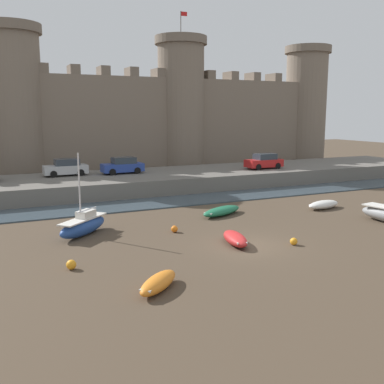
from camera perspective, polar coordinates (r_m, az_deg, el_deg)
The scene contains 15 objects.
ground_plane at distance 26.11m, azimuth 7.11°, elevation -6.76°, with size 160.00×160.00×0.00m, color #4C3D2D.
water_channel at distance 38.00m, azimuth -3.83°, elevation -1.32°, with size 80.00×4.50×0.10m, color #3D4C56.
quay_road at distance 44.62m, azimuth -7.20°, elevation 1.25°, with size 71.43×10.00×1.54m, color #666059.
castle at distance 55.01m, azimuth -11.02°, elevation 9.70°, with size 65.96×6.53×19.87m.
rowboat_foreground_right at distance 26.18m, azimuth 5.50°, elevation -5.88°, with size 1.67×3.14×0.68m.
rowboat_midflat_right at distance 19.65m, azimuth -4.31°, elevation -11.36°, with size 2.72×2.62×0.67m.
sailboat_midflat_centre at distance 28.77m, azimuth -13.63°, elevation -4.11°, with size 3.97×3.83×5.15m.
rowboat_midflat_left at distance 33.42m, azimuth 3.79°, elevation -2.40°, with size 4.13×2.69×0.64m.
rowboat_near_channel_left at distance 37.12m, azimuth 16.35°, elevation -1.52°, with size 3.35×1.74×0.65m.
mooring_buoy_near_shore at distance 26.61m, azimuth 12.80°, elevation -6.14°, with size 0.43×0.43×0.43m, color orange.
mooring_buoy_near_channel at distance 28.68m, azimuth -2.24°, elevation -4.71°, with size 0.44×0.44×0.44m, color orange.
mooring_buoy_mid_mud at distance 22.82m, azimuth -15.09°, elevation -8.90°, with size 0.48×0.48×0.48m, color orange.
car_quay_west at distance 44.88m, azimuth -15.72°, elevation 3.00°, with size 4.14×1.96×1.62m.
car_quay_centre_east at distance 49.38m, azimuth 9.14°, elevation 3.86°, with size 4.14×1.96×1.62m.
car_quay_east at distance 45.28m, azimuth -8.78°, elevation 3.32°, with size 4.14×1.96×1.62m.
Camera 1 is at (-13.37, -21.14, 7.50)m, focal length 42.00 mm.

